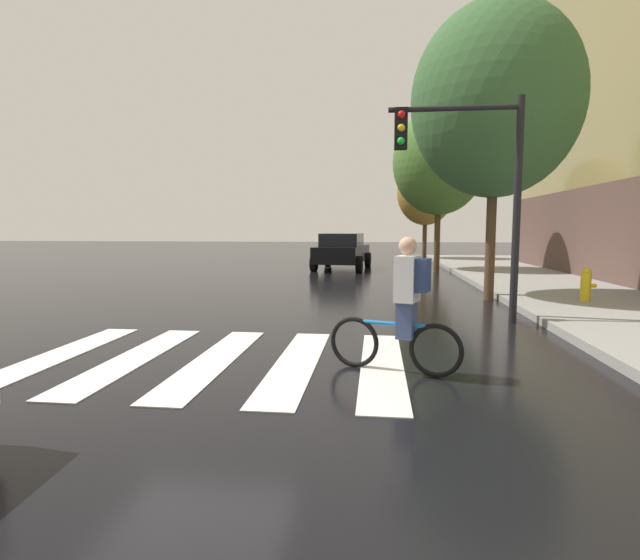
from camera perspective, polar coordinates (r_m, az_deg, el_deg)
name	(u,v)px	position (r m, az deg, el deg)	size (l,w,h in m)	color
ground_plane	(194,360)	(7.04, -14.37, -8.93)	(120.00, 120.00, 0.00)	black
crosswalk_stripes	(214,360)	(6.94, -12.12, -9.03)	(5.09, 3.59, 0.01)	silver
sedan_mid	(342,251)	(21.82, 2.59, 3.40)	(2.51, 4.73, 1.58)	black
cyclist	(404,306)	(6.13, 9.69, -2.98)	(1.64, 0.60, 1.69)	black
traffic_light_near	(472,171)	(9.83, 17.19, 11.97)	(2.47, 0.28, 4.20)	black
fire_hydrant	(586,284)	(12.63, 28.37, -0.46)	(0.33, 0.22, 0.78)	gold
street_tree_near	(495,101)	(13.36, 19.61, 18.92)	(4.04, 4.04, 7.19)	#4C3823
street_tree_mid	(439,162)	(21.09, 13.58, 13.10)	(3.72, 3.72, 6.61)	#4C3823
street_tree_far	(426,193)	(28.46, 12.10, 9.83)	(3.14, 3.14, 5.59)	#4C3823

